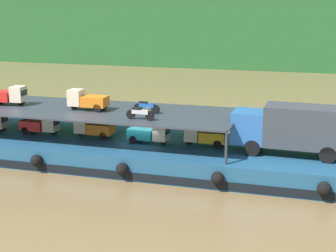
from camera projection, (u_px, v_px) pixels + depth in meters
ground_plane at (144, 162)px, 34.24m from camera, size 400.00×400.00×0.00m
cargo_barge at (144, 152)px, 34.02m from camera, size 29.39×8.28×1.50m
covered_lorry at (292, 128)px, 30.52m from camera, size 7.92×2.52×3.10m
cargo_rack at (92, 110)px, 34.46m from camera, size 20.19×6.86×2.00m
mini_truck_lower_aft at (41, 124)px, 35.69m from camera, size 2.75×1.21×1.38m
mini_truck_lower_mid at (93, 127)px, 34.87m from camera, size 2.74×1.20×1.38m
mini_truck_lower_fore at (149, 133)px, 33.33m from camera, size 2.78×1.27×1.38m
mini_truck_lower_bow at (204, 135)px, 32.78m from camera, size 2.76×1.23×1.38m
mini_truck_upper_stern at (8, 95)px, 35.86m from camera, size 2.79×1.30×1.38m
mini_truck_upper_mid at (87, 100)px, 34.13m from camera, size 2.76×1.24×1.38m
motorcycle_upper_port at (140, 113)px, 31.25m from camera, size 1.90×0.55×0.87m
motorcycle_upper_centre at (146, 107)px, 33.24m from camera, size 1.90×0.55×0.87m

